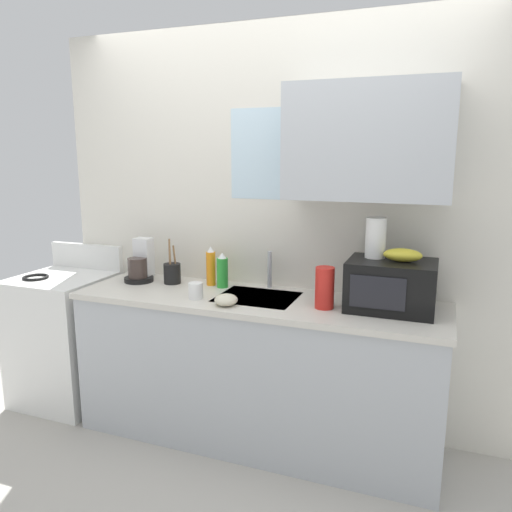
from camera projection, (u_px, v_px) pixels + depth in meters
name	position (u px, v px, depth m)	size (l,w,h in m)	color
kitchen_wall_assembly	(291.00, 215.00, 3.08)	(2.96, 0.42, 2.50)	silver
counter_unit	(256.00, 368.00, 3.01)	(2.19, 0.63, 0.90)	#B2B7BC
sink_faucet	(269.00, 270.00, 3.12)	(0.03, 0.03, 0.23)	#B2B5BA
stove_range	(66.00, 337.00, 3.52)	(0.60, 0.60, 1.08)	white
microwave	(391.00, 285.00, 2.68)	(0.46, 0.35, 0.27)	black
banana_bunch	(403.00, 255.00, 2.63)	(0.20, 0.11, 0.07)	gold
paper_towel_roll	(376.00, 238.00, 2.71)	(0.11, 0.11, 0.22)	white
coffee_maker	(141.00, 265.00, 3.30)	(0.19, 0.21, 0.28)	black
dish_soap_bottle_green	(222.00, 271.00, 3.14)	(0.07, 0.07, 0.22)	green
dish_soap_bottle_orange	(211.00, 267.00, 3.19)	(0.06, 0.06, 0.25)	orange
cereal_canister	(325.00, 288.00, 2.71)	(0.10, 0.10, 0.23)	red
mug_white	(196.00, 291.00, 2.90)	(0.08, 0.08, 0.10)	white
utensil_crock	(172.00, 273.00, 3.24)	(0.11, 0.11, 0.29)	black
small_bowl	(226.00, 300.00, 2.77)	(0.13, 0.13, 0.07)	beige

